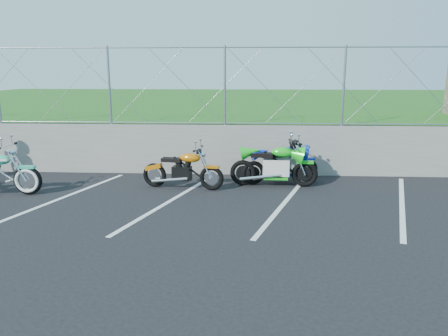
{
  "coord_description": "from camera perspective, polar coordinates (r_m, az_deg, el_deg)",
  "views": [
    {
      "loc": [
        1.6,
        -7.8,
        2.73
      ],
      "look_at": [
        1.1,
        1.3,
        0.65
      ],
      "focal_mm": 35.0,
      "sensor_mm": 36.0,
      "label": 1
    }
  ],
  "objects": [
    {
      "name": "sportbike_green",
      "position": [
        10.37,
        6.68,
        0.13
      ],
      "size": [
        2.07,
        0.74,
        1.07
      ],
      "rotation": [
        0.0,
        0.0,
        -0.04
      ],
      "color": "black",
      "rests_on": "ground"
    },
    {
      "name": "sportbike_blue",
      "position": [
        10.68,
        7.51,
        0.35
      ],
      "size": [
        1.91,
        0.78,
        1.02
      ],
      "rotation": [
        0.0,
        0.0,
        0.3
      ],
      "color": "black",
      "rests_on": "ground"
    },
    {
      "name": "retaining_wall",
      "position": [
        11.61,
        -4.83,
        2.48
      ],
      "size": [
        30.0,
        0.22,
        1.3
      ],
      "primitive_type": "cube",
      "color": "slate",
      "rests_on": "ground"
    },
    {
      "name": "naked_orange",
      "position": [
        10.13,
        -5.29,
        -0.41
      ],
      "size": [
        1.94,
        0.66,
        0.97
      ],
      "rotation": [
        0.0,
        0.0,
        -0.16
      ],
      "color": "black",
      "rests_on": "ground"
    },
    {
      "name": "ground",
      "position": [
        8.42,
        -8.03,
        -6.19
      ],
      "size": [
        90.0,
        90.0,
        0.0
      ],
      "primitive_type": "plane",
      "color": "black",
      "rests_on": "ground"
    },
    {
      "name": "grass_field",
      "position": [
        21.47,
        -1.13,
        7.29
      ],
      "size": [
        30.0,
        20.0,
        1.3
      ],
      "primitive_type": "cube",
      "color": "#1B5015",
      "rests_on": "ground"
    },
    {
      "name": "parking_lines",
      "position": [
        9.23,
        0.53,
        -4.34
      ],
      "size": [
        18.29,
        4.31,
        0.01
      ],
      "color": "silver",
      "rests_on": "ground"
    },
    {
      "name": "chain_link_fence",
      "position": [
        11.43,
        -4.98,
        10.65
      ],
      "size": [
        28.0,
        0.03,
        2.0
      ],
      "color": "gray",
      "rests_on": "retaining_wall"
    }
  ]
}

